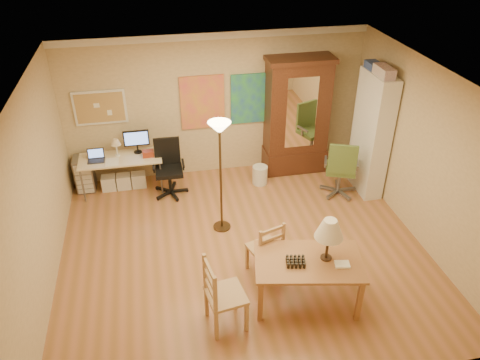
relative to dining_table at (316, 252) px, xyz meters
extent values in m
plane|color=#966335|center=(-0.68, 1.19, -0.82)|extent=(5.50, 5.50, 0.00)
cube|color=white|center=(-0.68, 3.65, 1.82)|extent=(5.50, 0.08, 0.12)
cube|color=tan|center=(-2.73, 3.66, 0.68)|extent=(0.90, 0.04, 0.62)
cube|color=gold|center=(-0.93, 3.66, 0.63)|extent=(0.80, 0.04, 1.00)
cube|color=#2866A3|center=(-0.03, 3.66, 0.63)|extent=(0.75, 0.04, 0.95)
cube|color=brown|center=(-0.09, 0.00, -0.15)|extent=(1.51, 1.08, 0.04)
cube|color=brown|center=(-0.76, -0.22, -0.49)|extent=(0.08, 0.08, 0.65)
cube|color=brown|center=(0.46, -0.46, -0.49)|extent=(0.08, 0.08, 0.65)
cube|color=brown|center=(-0.63, 0.47, -0.49)|extent=(0.08, 0.08, 0.65)
cube|color=brown|center=(0.59, 0.22, -0.49)|extent=(0.08, 0.08, 0.65)
cylinder|color=black|center=(0.15, 0.00, -0.12)|extent=(0.15, 0.15, 0.02)
cylinder|color=black|center=(0.15, 0.00, 0.05)|extent=(0.04, 0.04, 0.37)
cone|color=beige|center=(0.15, 0.00, 0.35)|extent=(0.37, 0.37, 0.26)
cube|color=white|center=(0.30, -0.17, -0.12)|extent=(0.21, 0.17, 0.03)
cube|color=black|center=(-0.27, -0.03, -0.09)|extent=(0.29, 0.25, 0.07)
cube|color=#A9794D|center=(-0.50, 0.65, -0.39)|extent=(0.53, 0.51, 0.04)
cube|color=#A9794D|center=(-0.38, 0.87, -0.61)|extent=(0.05, 0.05, 0.41)
cube|color=#A9794D|center=(-0.72, 0.76, -0.61)|extent=(0.05, 0.05, 0.41)
cube|color=#A9794D|center=(-0.27, 0.54, -0.61)|extent=(0.05, 0.05, 0.41)
cube|color=#A9794D|center=(-0.62, 0.43, -0.61)|extent=(0.05, 0.05, 0.41)
cube|color=#A9794D|center=(-0.27, 0.54, -0.15)|extent=(0.05, 0.05, 0.48)
cube|color=#A9794D|center=(-0.62, 0.43, -0.15)|extent=(0.05, 0.05, 0.48)
cube|color=#A9794D|center=(-0.44, 0.48, -0.10)|extent=(0.36, 0.14, 0.05)
cube|color=#A9794D|center=(-1.20, -0.19, -0.33)|extent=(0.52, 0.54, 0.04)
cube|color=#A9794D|center=(-0.97, -0.36, -0.59)|extent=(0.05, 0.05, 0.47)
cube|color=#A9794D|center=(-1.04, 0.05, -0.59)|extent=(0.05, 0.05, 0.47)
cube|color=#A9794D|center=(-1.36, -0.42, -0.59)|extent=(0.05, 0.05, 0.47)
cube|color=#A9794D|center=(-1.42, -0.01, -0.59)|extent=(0.05, 0.05, 0.47)
cube|color=#A9794D|center=(-1.36, -0.42, -0.06)|extent=(0.05, 0.05, 0.54)
cube|color=#A9794D|center=(-1.42, -0.01, -0.06)|extent=(0.05, 0.05, 0.54)
cube|color=#A9794D|center=(-1.39, -0.22, 0.00)|extent=(0.10, 0.41, 0.05)
cylinder|color=#3E2D19|center=(-0.92, 1.80, -0.80)|extent=(0.28, 0.28, 0.03)
cylinder|color=#3E2D19|center=(-0.92, 1.80, 0.09)|extent=(0.04, 0.04, 1.78)
cone|color=#FFE0A5|center=(-0.92, 1.80, 1.00)|extent=(0.34, 0.34, 0.14)
cube|color=beige|center=(-2.50, 3.31, -0.17)|extent=(1.45, 0.64, 0.03)
cylinder|color=slate|center=(-3.18, 3.04, -0.50)|extent=(0.03, 0.03, 0.64)
cylinder|color=slate|center=(-1.81, 3.04, -0.50)|extent=(0.03, 0.03, 0.64)
cylinder|color=slate|center=(-3.18, 3.58, -0.50)|extent=(0.03, 0.03, 0.64)
cylinder|color=slate|center=(-1.81, 3.58, -0.50)|extent=(0.03, 0.03, 0.64)
cube|color=black|center=(-2.90, 3.27, -0.15)|extent=(0.29, 0.20, 0.01)
cube|color=black|center=(-2.90, 3.41, -0.05)|extent=(0.29, 0.05, 0.19)
cube|color=black|center=(-2.18, 3.45, 0.14)|extent=(0.45, 0.04, 0.29)
cone|color=beige|center=(-2.54, 3.40, 0.12)|extent=(0.18, 0.18, 0.11)
cube|color=white|center=(-2.63, 3.17, -0.15)|extent=(0.23, 0.29, 0.01)
cube|color=maroon|center=(-2.00, 3.27, -0.10)|extent=(0.20, 0.15, 0.11)
cube|color=white|center=(-2.77, 3.36, -0.68)|extent=(0.25, 0.22, 0.27)
cube|color=white|center=(-2.50, 3.36, -0.68)|extent=(0.25, 0.22, 0.27)
cube|color=silver|center=(-2.22, 3.36, -0.68)|extent=(0.25, 0.22, 0.27)
cylinder|color=black|center=(-1.67, 2.98, -0.57)|extent=(0.06, 0.06, 0.40)
cube|color=black|center=(-1.67, 2.98, -0.34)|extent=(0.48, 0.46, 0.07)
cube|color=black|center=(-1.66, 3.20, -0.05)|extent=(0.46, 0.06, 0.52)
cube|color=black|center=(-1.92, 2.98, -0.20)|extent=(0.05, 0.30, 0.03)
cube|color=black|center=(-1.41, 2.97, -0.20)|extent=(0.05, 0.30, 0.03)
cylinder|color=slate|center=(1.33, 2.40, -0.56)|extent=(0.06, 0.06, 0.42)
cube|color=#47692F|center=(1.33, 2.40, -0.31)|extent=(0.65, 0.64, 0.07)
cube|color=#47692F|center=(1.25, 2.19, 0.00)|extent=(0.47, 0.23, 0.55)
cube|color=slate|center=(1.59, 2.30, -0.17)|extent=(0.15, 0.31, 0.03)
cube|color=slate|center=(1.08, 2.50, -0.17)|extent=(0.15, 0.31, 0.03)
cube|color=slate|center=(-3.17, 3.45, -0.49)|extent=(0.33, 0.37, 0.65)
cube|color=silver|center=(-3.17, 3.25, -0.49)|extent=(0.28, 0.02, 0.56)
cube|color=#34170E|center=(0.80, 3.43, 0.27)|extent=(1.14, 0.52, 2.18)
cube|color=#34170E|center=(0.80, 3.43, -0.59)|extent=(1.18, 0.56, 0.44)
cube|color=white|center=(0.80, 3.17, 0.48)|extent=(0.57, 0.01, 1.35)
cube|color=#34170E|center=(0.80, 3.43, 1.39)|extent=(1.22, 0.58, 0.08)
cube|color=white|center=(1.87, 2.49, 0.28)|extent=(0.33, 0.88, 2.20)
cube|color=#993333|center=(1.82, 2.32, -0.29)|extent=(0.20, 0.44, 0.26)
cube|color=#334C99|center=(1.82, 2.71, 1.01)|extent=(0.20, 0.31, 0.22)
cylinder|color=silver|center=(0.01, 3.01, -0.64)|extent=(0.29, 0.29, 0.36)
camera|label=1|loc=(-1.85, -4.28, 3.89)|focal=35.00mm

